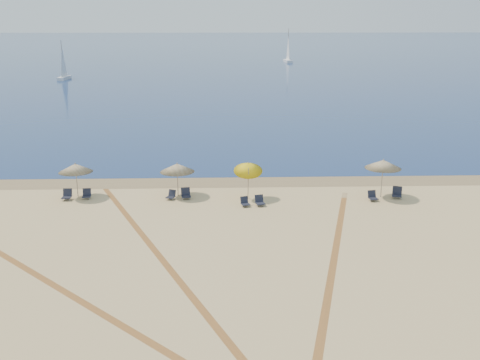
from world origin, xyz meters
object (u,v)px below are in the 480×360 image
Objects in this scene: umbrella_1 at (76,168)px; umbrella_3 at (248,167)px; chair_8 at (373,196)px; sailboat_0 at (63,68)px; umbrella_4 at (383,164)px; chair_4 at (171,195)px; chair_3 at (87,194)px; chair_6 at (245,202)px; umbrella_2 at (177,168)px; chair_7 at (260,201)px; chair_5 at (186,194)px; chair_9 at (397,193)px; sailboat_1 at (288,52)px; chair_2 at (67,195)px.

umbrella_3 is (11.15, -0.73, 0.15)m from umbrella_1.
sailboat_0 is at bearing 109.69° from chair_8.
umbrella_4 reaches higher than umbrella_1.
umbrella_3 is 3.67× the size of chair_4.
sailboat_0 is at bearing 100.84° from chair_3.
umbrella_4 is at bearing -8.98° from chair_6.
umbrella_1 is 1.02× the size of umbrella_2.
chair_7 is at bearing -63.31° from sailboat_0.
umbrella_2 is at bearing 134.60° from chair_6.
chair_7 is (11.16, -1.75, 0.01)m from chair_3.
chair_7 is at bearing -170.04° from umbrella_4.
chair_5 reaches higher than chair_8.
umbrella_4 is 8.41m from chair_7.
umbrella_3 is at bearing 102.51° from chair_7.
sailboat_1 reaches higher than chair_9.
umbrella_3 is 3.13× the size of chair_9.
umbrella_4 is 2.16m from chair_9.
sailboat_0 is (-31.43, 73.92, 1.94)m from chair_6.
sailboat_0 reaches higher than chair_2.
chair_8 is (8.26, 0.82, 0.02)m from chair_6.
chair_2 is 21.44m from chair_9.
sailboat_0 is (-39.68, 73.10, 1.92)m from chair_8.
chair_8 is (-0.74, -0.69, -1.95)m from umbrella_4.
umbrella_1 is 12.12m from chair_7.
sailboat_0 is (-19.98, 72.26, 1.89)m from chair_2.
umbrella_1 is 0.32× the size of sailboat_0.
chair_5 is 0.09× the size of sailboat_1.
chair_7 reaches higher than chair_6.
chair_3 is 0.96× the size of chair_8.
chair_2 is 19.72m from chair_8.
umbrella_2 is at bearing -2.24° from chair_3.
umbrella_4 reaches higher than chair_3.
umbrella_1 reaches higher than chair_2.
chair_7 is 9.15m from chair_9.
chair_4 is 0.85× the size of chair_9.
chair_7 is at bearing -101.31° from sailboat_1.
umbrella_2 reaches higher than chair_6.
umbrella_1 is at bearing -163.48° from chair_9.
sailboat_0 is at bearing 100.78° from chair_5.
sailboat_1 is at bearing 82.03° from umbrella_3.
chair_9 is at bearing -6.52° from chair_7.
chair_3 is 5.52m from chair_4.
chair_2 reaches higher than chair_6.
chair_5 is 114.16m from sailboat_1.
umbrella_3 is 2.37m from chair_7.
chair_3 is at bearing 9.82° from chair_2.
chair_4 is 0.09× the size of sailboat_1.
chair_7 is (0.67, -1.34, -1.84)m from umbrella_3.
chair_3 is 0.89× the size of chair_7.
chair_5 is at bearing -103.76° from sailboat_1.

